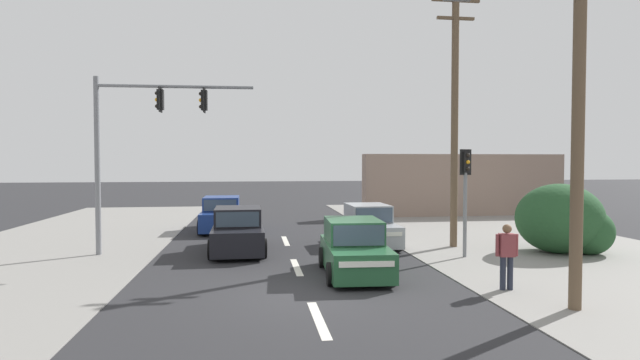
% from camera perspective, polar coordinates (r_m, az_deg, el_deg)
% --- Properties ---
extents(ground_plane, '(140.00, 140.00, 0.00)m').
position_cam_1_polar(ground_plane, '(12.23, -1.44, -12.82)').
color(ground_plane, '#28282B').
extents(lane_dash_near, '(0.20, 2.40, 0.01)m').
position_cam_1_polar(lane_dash_near, '(10.33, -0.17, -15.62)').
color(lane_dash_near, silver).
rests_on(lane_dash_near, ground).
extents(lane_dash_mid, '(0.20, 2.40, 0.01)m').
position_cam_1_polar(lane_dash_mid, '(15.14, -2.70, -9.90)').
color(lane_dash_mid, silver).
rests_on(lane_dash_mid, ground).
extents(lane_dash_far, '(0.20, 2.40, 0.01)m').
position_cam_1_polar(lane_dash_far, '(20.04, -3.97, -6.95)').
color(lane_dash_far, silver).
rests_on(lane_dash_far, ground).
extents(kerb_right_verge, '(10.00, 44.00, 0.02)m').
position_cam_1_polar(kerb_right_verge, '(17.46, 28.91, -8.52)').
color(kerb_right_verge, gray).
rests_on(kerb_right_verge, ground).
extents(kerb_left_verge, '(8.00, 40.00, 0.02)m').
position_cam_1_polar(kerb_left_verge, '(17.60, -32.14, -8.50)').
color(kerb_left_verge, gray).
rests_on(kerb_left_verge, ground).
extents(utility_pole_foreground_right, '(3.78, 0.42, 9.18)m').
position_cam_1_polar(utility_pole_foreground_right, '(11.84, 26.90, 10.62)').
color(utility_pole_foreground_right, brown).
rests_on(utility_pole_foreground_right, ground).
extents(utility_pole_midground_right, '(1.80, 0.26, 9.47)m').
position_cam_1_polar(utility_pole_midground_right, '(19.04, 15.14, 7.51)').
color(utility_pole_midground_right, brown).
rests_on(utility_pole_midground_right, ground).
extents(traffic_signal_mast, '(5.29, 0.48, 6.00)m').
position_cam_1_polar(traffic_signal_mast, '(17.97, -20.20, 5.14)').
color(traffic_signal_mast, slate).
rests_on(traffic_signal_mast, ground).
extents(pedestal_signal_right_kerb, '(0.43, 0.31, 3.56)m').
position_cam_1_polar(pedestal_signal_right_kerb, '(16.97, 16.29, -0.47)').
color(pedestal_signal_right_kerb, slate).
rests_on(pedestal_signal_right_kerb, ground).
extents(roadside_bush, '(3.11, 2.66, 2.40)m').
position_cam_1_polar(roadside_bush, '(19.13, 26.14, -4.19)').
color(roadside_bush, '#234C28').
rests_on(roadside_bush, ground).
extents(shopfront_wall_far, '(12.00, 1.00, 3.60)m').
position_cam_1_polar(shopfront_wall_far, '(30.39, 16.14, -0.55)').
color(shopfront_wall_far, gray).
rests_on(shopfront_wall_far, ground).
extents(hatchback_kerbside_parked, '(1.91, 3.71, 1.53)m').
position_cam_1_polar(hatchback_kerbside_parked, '(14.06, 3.95, -7.93)').
color(hatchback_kerbside_parked, '#235633').
rests_on(hatchback_kerbside_parked, ground).
extents(hatchback_oncoming_mid, '(1.83, 3.67, 1.53)m').
position_cam_1_polar(hatchback_oncoming_mid, '(19.01, 5.62, -5.32)').
color(hatchback_oncoming_mid, '#A3A8AD').
rests_on(hatchback_oncoming_mid, ground).
extents(sedan_crossing_left, '(1.90, 4.24, 1.56)m').
position_cam_1_polar(sedan_crossing_left, '(23.36, -11.17, -3.97)').
color(sedan_crossing_left, navy).
rests_on(sedan_crossing_left, ground).
extents(sedan_receding_far, '(1.95, 4.27, 1.56)m').
position_cam_1_polar(sedan_receding_far, '(17.78, -9.36, -5.85)').
color(sedan_receding_far, black).
rests_on(sedan_receding_far, ground).
extents(pedestrian_at_kerb, '(0.56, 0.25, 1.63)m').
position_cam_1_polar(pedestrian_at_kerb, '(13.08, 20.56, -7.82)').
color(pedestrian_at_kerb, '#232838').
rests_on(pedestrian_at_kerb, ground).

